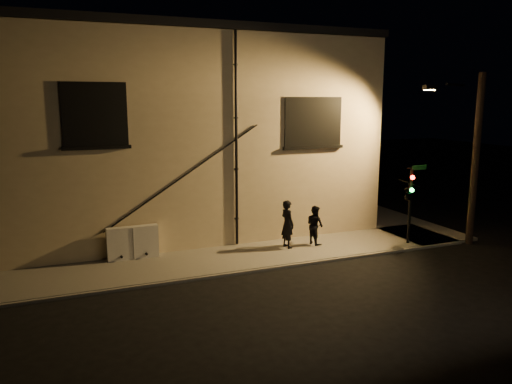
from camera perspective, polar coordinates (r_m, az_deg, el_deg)
name	(u,v)px	position (r m, az deg, el deg)	size (l,w,h in m)	color
ground	(311,264)	(18.49, 6.28, -8.16)	(90.00, 90.00, 0.00)	black
sidewalk	(289,230)	(22.74, 3.74, -4.36)	(21.00, 16.00, 0.12)	slate
building	(171,130)	(24.99, -9.67, 6.98)	(16.20, 12.23, 8.80)	beige
utility_cabinet	(133,243)	(18.95, -13.90, -5.63)	(1.85, 0.31, 1.22)	white
pedestrian_a	(287,224)	(19.72, 3.61, -3.66)	(0.69, 0.46, 1.90)	black
pedestrian_b	(315,225)	(20.31, 6.75, -3.76)	(0.77, 0.60, 1.58)	black
traffic_signal	(409,192)	(20.78, 17.04, -0.05)	(1.32, 1.87, 3.18)	black
streetlamp_pole	(473,155)	(22.00, 23.53, 3.95)	(2.02, 1.38, 6.96)	black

